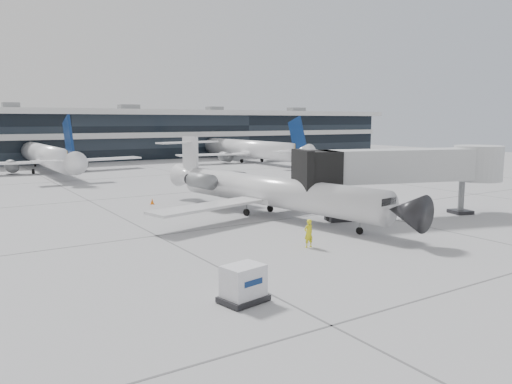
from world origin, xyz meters
TOP-DOWN VIEW (x-y plane):
  - ground at (0.00, 0.00)m, footprint 220.00×220.00m
  - terminal at (0.00, 82.00)m, footprint 170.00×22.00m
  - bg_jet_center at (-8.00, 55.00)m, footprint 32.00×40.00m
  - bg_jet_right at (32.00, 55.00)m, footprint 32.00×40.00m
  - regional_jet at (1.64, 2.28)m, footprint 24.21×30.20m
  - jet_bridge at (12.42, -5.21)m, footprint 19.54×8.92m
  - ramp_worker at (-2.47, -9.00)m, footprint 0.73×0.48m
  - cargo_uld at (-11.71, -15.56)m, footprint 2.45×2.00m
  - traffic_cone at (-5.00, 13.95)m, footprint 0.47×0.47m

SIDE VIEW (x-z plane):
  - ground at x=0.00m, z-range 0.00..0.00m
  - bg_jet_center at x=-8.00m, z-range -4.80..4.80m
  - bg_jet_right at x=32.00m, z-range -4.80..4.80m
  - traffic_cone at x=-5.00m, z-range -0.02..0.60m
  - cargo_uld at x=-11.71m, z-range 0.01..1.80m
  - ramp_worker at x=-2.47m, z-range 0.00..1.99m
  - regional_jet at x=1.64m, z-range -1.11..5.88m
  - jet_bridge at x=12.42m, z-range 1.46..7.83m
  - terminal at x=0.00m, z-range 0.00..10.00m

